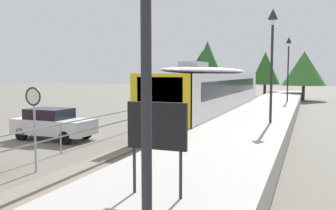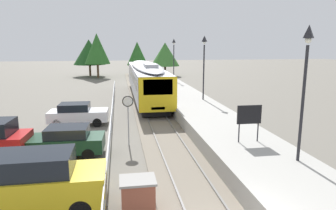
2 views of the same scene
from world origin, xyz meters
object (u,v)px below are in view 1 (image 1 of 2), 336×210
object	(u,v)px
platform_notice_board	(157,129)
commuter_train	(215,90)
parked_hatchback_white	(53,124)
platform_lamp_far_end	(288,57)
speed_limit_sign	(34,108)
platform_lamp_mid_platform	(272,44)

from	to	relation	value
platform_notice_board	commuter_train	bearing A→B (deg)	100.58
parked_hatchback_white	platform_notice_board	bearing A→B (deg)	-41.88
platform_notice_board	parked_hatchback_white	distance (m)	12.15
platform_lamp_far_end	platform_notice_board	world-z (taller)	platform_lamp_far_end
platform_notice_board	parked_hatchback_white	xyz separation A→B (m)	(-8.99, 8.06, -1.40)
speed_limit_sign	parked_hatchback_white	world-z (taller)	speed_limit_sign
platform_lamp_far_end	parked_hatchback_white	distance (m)	20.55
platform_lamp_mid_platform	parked_hatchback_white	world-z (taller)	platform_lamp_mid_platform
platform_lamp_mid_platform	platform_notice_board	size ratio (longest dim) A/B	2.97
commuter_train	platform_lamp_mid_platform	bearing A→B (deg)	-55.69
commuter_train	platform_lamp_mid_platform	world-z (taller)	platform_lamp_mid_platform
commuter_train	platform_lamp_far_end	distance (m)	9.23
platform_lamp_far_end	speed_limit_sign	bearing A→B (deg)	-106.37
speed_limit_sign	parked_hatchback_white	distance (m)	6.18
speed_limit_sign	platform_notice_board	bearing A→B (deg)	-28.32
platform_lamp_mid_platform	parked_hatchback_white	size ratio (longest dim) A/B	1.32
platform_lamp_mid_platform	platform_lamp_far_end	distance (m)	14.11
speed_limit_sign	parked_hatchback_white	size ratio (longest dim) A/B	0.69
platform_lamp_mid_platform	platform_notice_board	xyz separation A→B (m)	(-0.99, -11.50, -2.44)
commuter_train	parked_hatchback_white	distance (m)	11.37
platform_lamp_mid_platform	platform_notice_board	world-z (taller)	platform_lamp_mid_platform
platform_lamp_far_end	platform_notice_board	distance (m)	25.74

